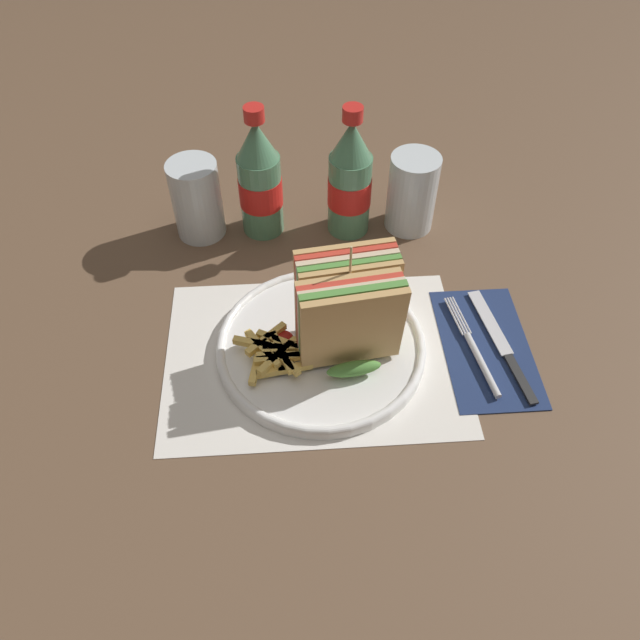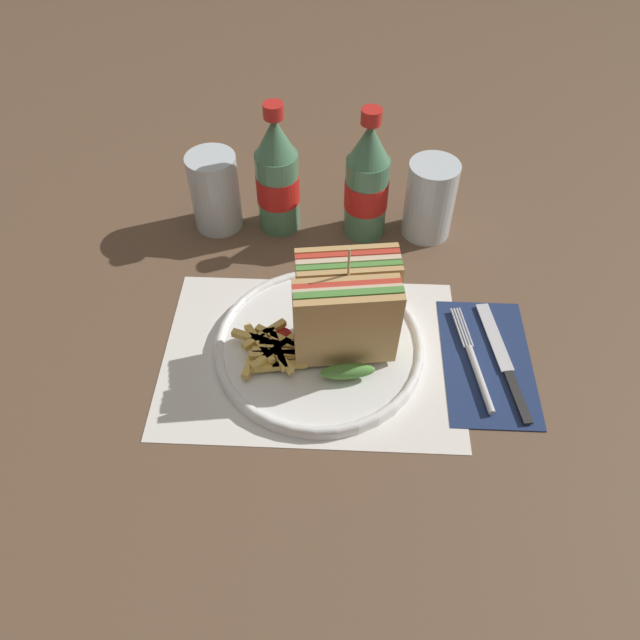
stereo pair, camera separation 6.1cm
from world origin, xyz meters
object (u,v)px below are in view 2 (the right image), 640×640
(fork, at_px, (476,367))
(glass_near, at_px, (429,204))
(coke_bottle_far, at_px, (367,183))
(club_sandwich, at_px, (347,312))
(knife, at_px, (504,361))
(plate_main, at_px, (319,346))
(coke_bottle_near, at_px, (277,177))
(glass_far, at_px, (216,196))

(fork, height_order, glass_near, glass_near)
(fork, xyz_separation_m, coke_bottle_far, (-0.15, 0.28, 0.08))
(club_sandwich, distance_m, knife, 0.23)
(plate_main, xyz_separation_m, coke_bottle_near, (-0.08, 0.26, 0.08))
(glass_far, bearing_deg, coke_bottle_far, -1.59)
(glass_near, relative_size, glass_far, 1.00)
(knife, height_order, glass_far, glass_far)
(coke_bottle_near, height_order, glass_near, coke_bottle_near)
(club_sandwich, height_order, coke_bottle_near, coke_bottle_near)
(club_sandwich, bearing_deg, fork, -7.91)
(coke_bottle_near, xyz_separation_m, glass_far, (-0.10, -0.00, -0.04))
(glass_near, xyz_separation_m, glass_far, (-0.34, 0.00, 0.00))
(knife, distance_m, glass_far, 0.51)
(knife, distance_m, glass_near, 0.29)
(fork, bearing_deg, glass_far, 133.97)
(club_sandwich, height_order, glass_far, club_sandwich)
(glass_far, bearing_deg, club_sandwich, -51.29)
(coke_bottle_far, bearing_deg, plate_main, -103.51)
(coke_bottle_far, bearing_deg, fork, -62.35)
(coke_bottle_far, height_order, glass_near, coke_bottle_far)
(plate_main, distance_m, club_sandwich, 0.08)
(club_sandwich, bearing_deg, coke_bottle_near, 112.73)
(club_sandwich, relative_size, coke_bottle_near, 0.79)
(plate_main, bearing_deg, glass_far, 124.06)
(fork, distance_m, coke_bottle_far, 0.33)
(fork, xyz_separation_m, knife, (0.04, 0.01, -0.00))
(club_sandwich, distance_m, coke_bottle_far, 0.26)
(glass_near, bearing_deg, knife, -72.06)
(knife, height_order, coke_bottle_far, coke_bottle_far)
(club_sandwich, distance_m, coke_bottle_near, 0.29)
(coke_bottle_near, height_order, glass_far, coke_bottle_near)
(knife, xyz_separation_m, glass_near, (-0.09, 0.27, 0.05))
(coke_bottle_near, distance_m, glass_far, 0.11)
(coke_bottle_far, bearing_deg, coke_bottle_near, 176.42)
(knife, height_order, glass_near, glass_near)
(club_sandwich, relative_size, glass_far, 1.34)
(knife, relative_size, coke_bottle_far, 0.94)
(coke_bottle_far, bearing_deg, club_sandwich, -95.88)
(club_sandwich, height_order, knife, club_sandwich)
(coke_bottle_near, bearing_deg, fork, -45.47)
(knife, xyz_separation_m, coke_bottle_far, (-0.19, 0.27, 0.09))
(fork, height_order, glass_far, glass_far)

